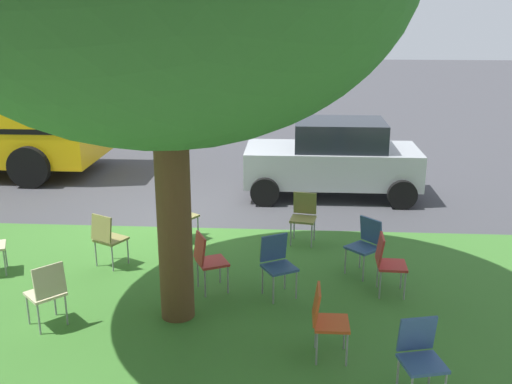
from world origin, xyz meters
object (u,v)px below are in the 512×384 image
at_px(parked_car, 333,158).
at_px(chair_6, 304,214).
at_px(chair_7, 207,258).
at_px(chair_5, 107,236).
at_px(chair_3, 180,211).
at_px(chair_9, 387,260).
at_px(chair_0, 366,242).
at_px(chair_1, 47,290).
at_px(chair_2, 325,317).
at_px(chair_4, 420,353).
at_px(chair_10, 277,261).

bearing_deg(parked_car, chair_6, 76.65).
relative_size(chair_7, parked_car, 0.24).
bearing_deg(chair_5, chair_3, -126.42).
bearing_deg(chair_9, chair_5, -8.86).
bearing_deg(chair_0, chair_3, -21.87).
xyz_separation_m(chair_1, chair_9, (-4.41, -1.23, 0.00)).
distance_m(chair_3, chair_7, 2.13).
relative_size(chair_2, chair_4, 1.00).
height_order(chair_0, chair_10, same).
bearing_deg(chair_1, chair_3, -109.46).
relative_size(chair_3, chair_7, 1.00).
xyz_separation_m(chair_7, chair_9, (-2.54, -0.08, 0.00)).
bearing_deg(chair_10, chair_4, 124.36).
bearing_deg(chair_7, chair_2, 134.82).
relative_size(chair_1, chair_6, 1.00).
bearing_deg(chair_5, chair_2, 144.36).
xyz_separation_m(chair_6, parked_car, (-0.67, -2.81, 0.32)).
distance_m(chair_5, chair_9, 4.27).
bearing_deg(chair_3, chair_0, 158.13).
relative_size(chair_3, chair_6, 1.00).
xyz_separation_m(chair_2, chair_5, (3.28, -2.35, 0.00)).
xyz_separation_m(chair_1, chair_10, (-2.86, -1.10, 0.00)).
distance_m(chair_4, chair_10, 2.73).
relative_size(chair_1, chair_7, 1.00).
relative_size(chair_6, parked_car, 0.24).
bearing_deg(chair_9, chair_6, -59.14).
relative_size(chair_5, parked_car, 0.24).
bearing_deg(chair_7, chair_9, -178.09).
xyz_separation_m(chair_1, chair_6, (-3.26, -3.15, 0.00)).
bearing_deg(chair_10, chair_2, 111.09).
bearing_deg(chair_1, parked_car, -123.40).
bearing_deg(chair_0, chair_5, 0.10).
bearing_deg(chair_0, parked_car, -86.34).
xyz_separation_m(chair_6, chair_7, (1.39, 2.01, 0.00)).
relative_size(chair_2, chair_6, 1.00).
distance_m(chair_0, chair_6, 1.56).
relative_size(chair_5, chair_7, 1.00).
bearing_deg(chair_3, parked_car, -134.95).
bearing_deg(chair_1, chair_9, -164.45).
relative_size(chair_1, chair_10, 1.00).
xyz_separation_m(chair_9, chair_10, (1.55, 0.13, 0.00)).
bearing_deg(chair_2, chair_6, -86.77).
height_order(chair_10, parked_car, parked_car).
relative_size(chair_6, chair_9, 1.00).
bearing_deg(chair_6, parked_car, -103.35).
relative_size(chair_2, chair_9, 1.00).
relative_size(chair_2, parked_car, 0.24).
bearing_deg(chair_3, chair_5, 53.58).
bearing_deg(chair_5, chair_1, 84.32).
xyz_separation_m(chair_4, chair_6, (1.14, -4.30, 0.00)).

